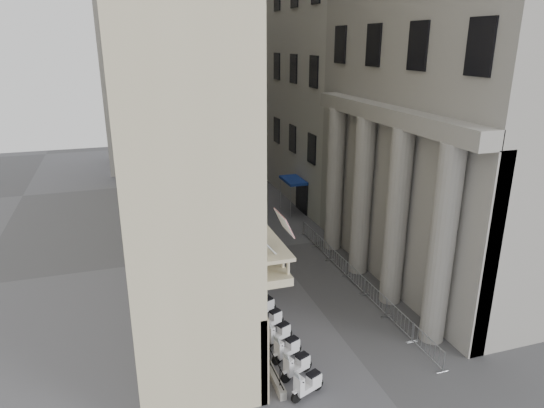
{
  "coord_description": "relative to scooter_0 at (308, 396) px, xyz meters",
  "views": [
    {
      "loc": [
        -9.79,
        -11.56,
        14.23
      ],
      "look_at": [
        -0.99,
        15.94,
        4.5
      ],
      "focal_mm": 32.0,
      "sensor_mm": 36.0,
      "label": 1
    }
  ],
  "objects": [
    {
      "name": "far_building",
      "position": [
        3.23,
        44.0,
        15.0
      ],
      "size": [
        22.0,
        10.0,
        30.0
      ],
      "primitive_type": "cube",
      "color": "beige",
      "rests_on": "ground"
    },
    {
      "name": "iron_fence",
      "position": [
        -1.07,
        14.0,
        0.0
      ],
      "size": [
        0.3,
        28.0,
        1.4
      ],
      "primitive_type": null,
      "color": "black",
      "rests_on": "ground"
    },
    {
      "name": "blue_awning",
      "position": [
        7.38,
        22.0,
        0.0
      ],
      "size": [
        1.6,
        3.0,
        3.0
      ],
      "primitive_type": null,
      "color": "navy",
      "rests_on": "ground"
    },
    {
      "name": "flag",
      "position": [
        -0.77,
        1.0,
        0.0
      ],
      "size": [
        1.0,
        1.4,
        8.2
      ],
      "primitive_type": null,
      "color": "#9E0C11",
      "rests_on": "ground"
    },
    {
      "name": "scooter_0",
      "position": [
        0.0,
        0.0,
        0.0
      ],
      "size": [
        1.51,
        1.03,
        1.5
      ],
      "primitive_type": null,
      "rotation": [
        0.0,
        0.0,
        1.94
      ],
      "color": "silver",
      "rests_on": "ground"
    },
    {
      "name": "scooter_1",
      "position": [
        0.0,
        1.31,
        0.0
      ],
      "size": [
        1.51,
        1.03,
        1.5
      ],
      "primitive_type": null,
      "rotation": [
        0.0,
        0.0,
        1.94
      ],
      "color": "silver",
      "rests_on": "ground"
    },
    {
      "name": "scooter_2",
      "position": [
        0.0,
        2.61,
        0.0
      ],
      "size": [
        1.51,
        1.03,
        1.5
      ],
      "primitive_type": null,
      "rotation": [
        0.0,
        0.0,
        1.94
      ],
      "color": "silver",
      "rests_on": "ground"
    },
    {
      "name": "scooter_3",
      "position": [
        0.0,
        3.92,
        0.0
      ],
      "size": [
        1.51,
        1.03,
        1.5
      ],
      "primitive_type": null,
      "rotation": [
        0.0,
        0.0,
        1.94
      ],
      "color": "silver",
      "rests_on": "ground"
    },
    {
      "name": "scooter_4",
      "position": [
        0.0,
        5.22,
        0.0
      ],
      "size": [
        1.51,
        1.03,
        1.5
      ],
      "primitive_type": null,
      "rotation": [
        0.0,
        0.0,
        1.94
      ],
      "color": "silver",
      "rests_on": "ground"
    },
    {
      "name": "scooter_5",
      "position": [
        0.0,
        6.53,
        0.0
      ],
      "size": [
        1.51,
        1.03,
        1.5
      ],
      "primitive_type": null,
      "rotation": [
        0.0,
        0.0,
        1.94
      ],
      "color": "silver",
      "rests_on": "ground"
    },
    {
      "name": "scooter_6",
      "position": [
        0.0,
        7.83,
        0.0
      ],
      "size": [
        1.51,
        1.03,
        1.5
      ],
      "primitive_type": null,
      "rotation": [
        0.0,
        0.0,
        1.94
      ],
      "color": "silver",
      "rests_on": "ground"
    },
    {
      "name": "scooter_7",
      "position": [
        0.0,
        9.14,
        0.0
      ],
      "size": [
        1.51,
        1.03,
        1.5
      ],
      "primitive_type": null,
      "rotation": [
        0.0,
        0.0,
        1.94
      ],
      "color": "silver",
      "rests_on": "ground"
    },
    {
      "name": "scooter_8",
      "position": [
        0.0,
        10.44,
        0.0
      ],
      "size": [
        1.51,
        1.03,
        1.5
      ],
      "primitive_type": null,
      "rotation": [
        0.0,
        0.0,
        1.94
      ],
      "color": "silver",
      "rests_on": "ground"
    },
    {
      "name": "scooter_9",
      "position": [
        0.0,
        11.75,
        0.0
      ],
      "size": [
        1.51,
        1.03,
        1.5
      ],
      "primitive_type": null,
      "rotation": [
        0.0,
        0.0,
        1.94
      ],
      "color": "silver",
      "rests_on": "ground"
    },
    {
      "name": "scooter_10",
      "position": [
        0.0,
        13.05,
        0.0
      ],
      "size": [
        1.51,
        1.03,
        1.5
      ],
      "primitive_type": null,
      "rotation": [
        0.0,
        0.0,
        1.94
      ],
      "color": "silver",
      "rests_on": "ground"
    },
    {
      "name": "scooter_11",
      "position": [
        0.0,
        14.36,
        0.0
      ],
      "size": [
        1.51,
        1.03,
        1.5
      ],
      "primitive_type": null,
      "rotation": [
        0.0,
        0.0,
        1.94
      ],
      "color": "silver",
      "rests_on": "ground"
    },
    {
      "name": "scooter_12",
      "position": [
        0.0,
        15.67,
        0.0
      ],
      "size": [
        1.51,
        1.03,
        1.5
      ],
      "primitive_type": null,
      "rotation": [
        0.0,
        0.0,
        1.94
      ],
      "color": "silver",
      "rests_on": "ground"
    },
    {
      "name": "scooter_13",
      "position": [
        0.0,
        16.97,
        0.0
      ],
      "size": [
        1.51,
        1.03,
        1.5
      ],
      "primitive_type": null,
      "rotation": [
        0.0,
        0.0,
        1.94
      ],
      "color": "silver",
      "rests_on": "ground"
    },
    {
      "name": "scooter_14",
      "position": [
        0.0,
        18.28,
        0.0
      ],
      "size": [
        1.51,
        1.03,
        1.5
      ],
      "primitive_type": null,
      "rotation": [
        0.0,
        0.0,
        1.94
      ],
      "color": "silver",
      "rests_on": "ground"
    },
    {
      "name": "scooter_15",
      "position": [
        0.0,
        19.58,
        0.0
      ],
      "size": [
        1.51,
        1.03,
        1.5
      ],
      "primitive_type": null,
      "rotation": [
        0.0,
        0.0,
        1.94
      ],
      "color": "silver",
      "rests_on": "ground"
    },
    {
      "name": "barrier_0",
      "position": [
        6.38,
        0.74,
        0.0
      ],
      "size": [
        0.6,
        2.4,
        1.1
      ],
      "primitive_type": null,
      "color": "#989A9F",
      "rests_on": "ground"
    },
    {
      "name": "barrier_1",
      "position": [
        6.38,
        3.24,
        0.0
      ],
      "size": [
        0.6,
        2.4,
        1.1
      ],
      "primitive_type": null,
      "color": "#989A9F",
      "rests_on": "ground"
    },
    {
      "name": "barrier_2",
      "position": [
        6.38,
        5.74,
        0.0
      ],
      "size": [
        0.6,
        2.4,
        1.1
      ],
      "primitive_type": null,
      "color": "#989A9F",
      "rests_on": "ground"
    },
    {
      "name": "barrier_3",
      "position": [
        6.38,
        8.24,
        0.0
      ],
      "size": [
        0.6,
        2.4,
        1.1
      ],
      "primitive_type": null,
      "color": "#989A9F",
      "rests_on": "ground"
    },
    {
      "name": "barrier_4",
      "position": [
        6.38,
        10.74,
        0.0
      ],
      "size": [
        0.6,
        2.4,
        1.1
      ],
      "primitive_type": null,
      "color": "#989A9F",
      "rests_on": "ground"
    },
    {
      "name": "barrier_5",
      "position": [
        6.38,
        13.24,
        0.0
      ],
      "size": [
        0.6,
        2.4,
        1.1
      ],
      "primitive_type": null,
      "color": "#989A9F",
      "rests_on": "ground"
    },
    {
      "name": "barrier_6",
      "position": [
        6.38,
        15.74,
        0.0
      ],
      "size": [
        0.6,
        2.4,
        1.1
      ],
      "primitive_type": null,
      "color": "#989A9F",
      "rests_on": "ground"
    },
    {
      "name": "security_tent",
      "position": [
        0.39,
        22.13,
        2.8
      ],
      "size": [
        4.13,
        4.13,
        3.36
      ],
      "color": "silver",
      "rests_on": "ground"
    },
    {
      "name": "street_lamp",
      "position": [
        1.0,
        16.61,
        4.66
      ],
      "size": [
        2.46,
        1.01,
        7.86
      ],
      "rotation": [
        0.0,
        0.0,
        0.34
      ],
      "color": "#96999F",
      "rests_on": "ground"
    },
    {
      "name": "info_kiosk",
      "position": [
        -0.96,
        17.44,
        0.81
      ],
      "size": [
        0.3,
        0.77,
        1.61
      ],
      "rotation": [
        0.0,
        0.0,
        -0.07
      ],
      "color": "black",
      "rests_on": "ground"
    },
    {
      "name": "pedestrian_a",
      "position": [
        3.68,
        22.07,
        0.87
      ],
      "size": [
        0.64,
        0.43,
        1.74
      ],
      "primitive_type": "imported",
      "rotation": [
        0.0,
        0.0,
        3.13
      ],
      "color": "black",
      "rests_on": "ground"
    },
    {
      "name": "pedestrian_b",
      "position": [
        6.03,
        31.12,
        0.96
      ],
      "size": [
        1.04,
        0.87,
        1.91
      ],
      "primitive_type": "imported",
      "rotation": [
        0.0,
        0.0,
        2.98
      ],
      "color": "black",
      "rests_on": "ground"
    },
    {
      "name": "pedestrian_c",
      "position": [
        1.64,
        28.3,
        0.99
      ],
      "size": [
        1.03,
        0.73,
        1.98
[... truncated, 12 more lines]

